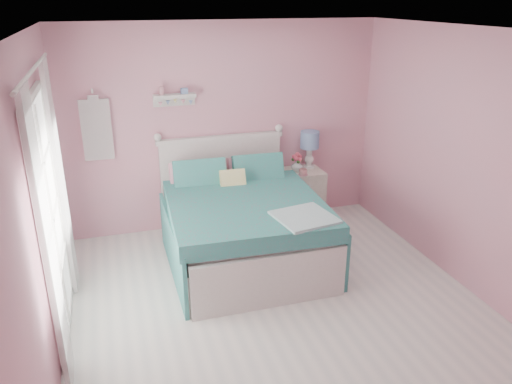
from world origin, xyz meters
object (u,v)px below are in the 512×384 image
vase (297,166)px  teacup (303,172)px  nightstand (303,195)px  table_lamp (310,142)px  bed (242,226)px

vase → teacup: bearing=-82.9°
nightstand → teacup: teacup is taller
nightstand → table_lamp: table_lamp is taller
bed → teacup: bed is taller
nightstand → vase: (-0.09, -0.01, 0.43)m
nightstand → table_lamp: size_ratio=1.44×
bed → teacup: (0.99, 0.62, 0.34)m
teacup → bed: bearing=-147.8°
table_lamp → bed: bearing=-143.0°
nightstand → bed: bearing=-143.4°
bed → table_lamp: bed is taller
teacup → nightstand: bearing=65.9°
vase → table_lamp: bearing=27.0°
bed → nightstand: size_ratio=3.00×
nightstand → table_lamp: (0.12, 0.10, 0.70)m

